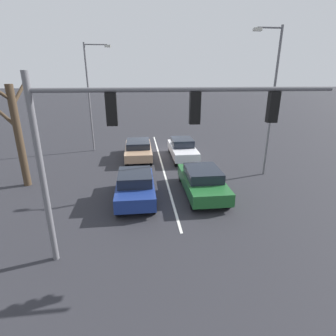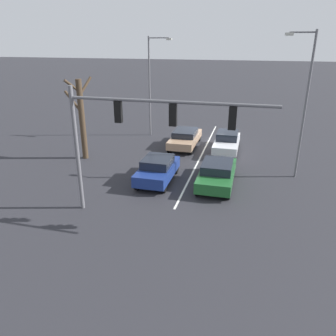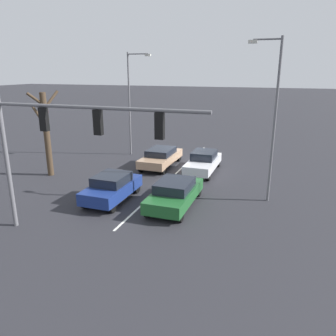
% 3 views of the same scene
% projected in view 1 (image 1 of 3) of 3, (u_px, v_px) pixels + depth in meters
% --- Properties ---
extents(ground_plane, '(240.00, 240.00, 0.00)m').
position_uv_depth(ground_plane, '(159.00, 153.00, 21.38)').
color(ground_plane, '#28282D').
extents(lane_stripe_left_divider, '(0.12, 17.60, 0.01)m').
position_uv_depth(lane_stripe_left_divider, '(162.00, 164.00, 18.76)').
color(lane_stripe_left_divider, silver).
rests_on(lane_stripe_left_divider, ground_plane).
extents(car_navy_midlane_front, '(1.85, 4.07, 1.48)m').
position_uv_depth(car_navy_midlane_front, '(135.00, 186.00, 13.13)').
color(car_navy_midlane_front, navy).
rests_on(car_navy_midlane_front, ground_plane).
extents(car_darkgreen_leftlane_front, '(1.94, 4.63, 1.42)m').
position_uv_depth(car_darkgreen_leftlane_front, '(202.00, 181.00, 13.88)').
color(car_darkgreen_leftlane_front, '#1E5928').
rests_on(car_darkgreen_leftlane_front, ground_plane).
extents(car_white_leftlane_second, '(1.75, 4.57, 1.48)m').
position_uv_depth(car_white_leftlane_second, '(182.00, 148.00, 19.88)').
color(car_white_leftlane_second, silver).
rests_on(car_white_leftlane_second, ground_plane).
extents(car_tan_midlane_second, '(1.94, 4.75, 1.36)m').
position_uv_depth(car_tan_midlane_second, '(138.00, 149.00, 19.88)').
color(car_tan_midlane_second, tan).
rests_on(car_tan_midlane_second, ground_plane).
extents(traffic_signal_gantry, '(9.15, 0.37, 6.14)m').
position_uv_depth(traffic_signal_gantry, '(138.00, 128.00, 7.93)').
color(traffic_signal_gantry, slate).
rests_on(traffic_signal_gantry, ground_plane).
extents(street_lamp_right_shoulder, '(2.02, 0.24, 8.32)m').
position_uv_depth(street_lamp_right_shoulder, '(91.00, 92.00, 20.55)').
color(street_lamp_right_shoulder, slate).
rests_on(street_lamp_right_shoulder, ground_plane).
extents(street_lamp_left_shoulder, '(1.67, 0.24, 8.56)m').
position_uv_depth(street_lamp_left_shoulder, '(271.00, 96.00, 15.22)').
color(street_lamp_left_shoulder, slate).
rests_on(street_lamp_left_shoulder, ground_plane).
extents(bare_tree_near, '(1.99, 1.90, 5.67)m').
position_uv_depth(bare_tree_near, '(17.00, 133.00, 14.19)').
color(bare_tree_near, '#423323').
rests_on(bare_tree_near, ground_plane).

